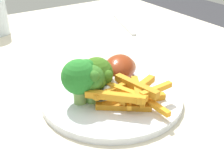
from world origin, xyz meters
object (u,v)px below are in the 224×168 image
Objects in this scene: broccoli_floret_middle at (98,75)px; chicken_drumstick_far at (120,69)px; carrot_fries_pile at (133,94)px; chicken_drumstick_extra at (120,68)px; broccoli_floret_back at (80,76)px; dinner_plate at (112,97)px; broccoli_floret_front at (92,80)px; dining_table at (124,128)px; fork at (124,24)px; chicken_drumstick_near at (114,70)px.

broccoli_floret_middle is 0.07m from chicken_drumstick_far.
chicken_drumstick_extra is at bearing 157.92° from carrot_fries_pile.
broccoli_floret_middle reaches higher than chicken_drumstick_extra.
carrot_fries_pile is (0.05, 0.03, -0.02)m from broccoli_floret_middle.
broccoli_floret_middle is at bearing -69.23° from chicken_drumstick_far.
chicken_drumstick_far is (-0.02, 0.06, -0.02)m from broccoli_floret_middle.
chicken_drumstick_far is (-0.08, 0.03, 0.00)m from carrot_fries_pile.
broccoli_floret_back reaches higher than broccoli_floret_middle.
broccoli_floret_front is (0.00, -0.04, 0.05)m from dinner_plate.
fork is at bearing 144.95° from dining_table.
chicken_drumstick_near is at bearing 121.13° from broccoli_floret_middle.
dining_table is 0.12m from chicken_drumstick_far.
carrot_fries_pile is at bearing 13.16° from dinner_plate.
broccoli_floret_middle is (0.00, -0.06, 0.14)m from dining_table.
broccoli_floret_middle is at bearing -63.24° from chicken_drumstick_extra.
broccoli_floret_back reaches higher than carrot_fries_pile.
dinner_plate is at bearing -70.42° from dining_table.
carrot_fries_pile is at bearing -14.05° from chicken_drumstick_near.
fork is at bearing 141.69° from dinner_plate.
fork is at bearing 135.28° from broccoli_floret_back.
carrot_fries_pile is at bearing 164.38° from fork.
chicken_drumstick_near is 0.98× the size of chicken_drumstick_far.
chicken_drumstick_far is 1.19× the size of chicken_drumstick_extra.
dining_table is 0.13m from carrot_fries_pile.
dinner_plate is at bearing 95.40° from broccoli_floret_front.
chicken_drumstick_extra is at bearing 116.76° from broccoli_floret_middle.
broccoli_floret_middle is at bearing 123.18° from broccoli_floret_front.
carrot_fries_pile is (0.04, 0.05, -0.02)m from broccoli_floret_front.
broccoli_floret_front is 0.86× the size of broccoli_floret_back.
broccoli_floret_middle reaches higher than chicken_drumstick_far.
carrot_fries_pile is 0.08m from chicken_drumstick_far.
dining_table is 0.15m from broccoli_floret_middle.
chicken_drumstick_extra is at bearing 118.27° from broccoli_floret_front.
broccoli_floret_middle is at bearing 156.68° from fork.
dinner_plate is at bearing -46.92° from chicken_drumstick_extra.
chicken_drumstick_near is at bearing -140.62° from chicken_drumstick_far.
broccoli_floret_middle is at bearing -85.48° from dining_table.
chicken_drumstick_extra is (-0.05, 0.09, -0.02)m from broccoli_floret_front.
broccoli_floret_front is 0.09m from chicken_drumstick_near.
fork is (-0.32, 0.32, -0.06)m from broccoli_floret_back.
fork is at bearing 141.61° from chicken_drumstick_near.
broccoli_floret_front is 0.10m from chicken_drumstick_extra.
chicken_drumstick_near reaches higher than fork.
chicken_drumstick_far is at bearing -30.83° from chicken_drumstick_extra.
broccoli_floret_middle is 0.07m from carrot_fries_pile.
carrot_fries_pile is (0.05, 0.01, 0.03)m from dinner_plate.
broccoli_floret_middle is 0.43m from fork.
chicken_drumstick_near is at bearing -167.01° from dining_table.
dinner_plate is (0.01, -0.04, 0.09)m from dining_table.
chicken_drumstick_far reaches higher than fork.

